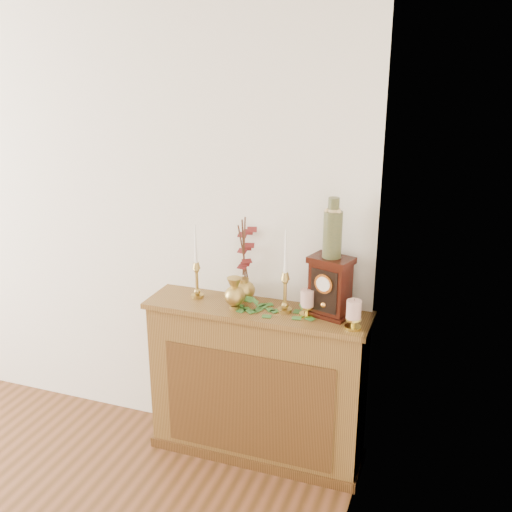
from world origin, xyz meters
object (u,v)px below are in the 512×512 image
at_px(mantel_clock, 330,287).
at_px(ginger_jar, 246,261).
at_px(candlestick_left, 197,274).
at_px(candlestick_center, 285,286).
at_px(ceramic_vase, 333,231).
at_px(bud_vase, 234,294).

bearing_deg(mantel_clock, ginger_jar, -171.00).
xyz_separation_m(candlestick_left, candlestick_center, (0.52, -0.02, 0.01)).
relative_size(ginger_jar, ceramic_vase, 1.60).
distance_m(mantel_clock, ceramic_vase, 0.30).
height_order(ginger_jar, mantel_clock, ginger_jar).
bearing_deg(ginger_jar, ceramic_vase, -7.33).
relative_size(candlestick_center, ginger_jar, 0.92).
xyz_separation_m(candlestick_left, bud_vase, (0.26, -0.08, -0.05)).
height_order(candlestick_left, ceramic_vase, ceramic_vase).
distance_m(bud_vase, mantel_clock, 0.51).
distance_m(candlestick_left, ginger_jar, 0.29).
height_order(candlestick_left, bud_vase, candlestick_left).
bearing_deg(ginger_jar, bud_vase, -92.59).
bearing_deg(candlestick_left, ginger_jar, 16.45).
bearing_deg(candlestick_center, ginger_jar, 158.50).
height_order(candlestick_center, ceramic_vase, ceramic_vase).
relative_size(candlestick_left, ginger_jar, 0.86).
bearing_deg(candlestick_center, bud_vase, -168.55).
bearing_deg(candlestick_left, ceramic_vase, 1.12).
height_order(candlestick_left, mantel_clock, candlestick_left).
distance_m(candlestick_center, bud_vase, 0.28).
bearing_deg(candlestick_center, mantel_clock, 8.78).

